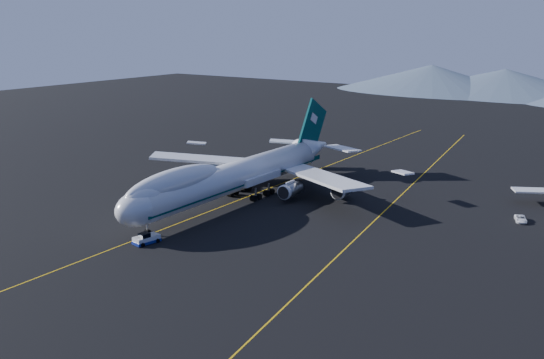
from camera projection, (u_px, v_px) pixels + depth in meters
The scene contains 6 objects.
ground at pixel (236, 201), 131.96m from camera, with size 500.00×500.00×0.00m, color black.
taxiway_line_main at pixel (236, 201), 131.95m from camera, with size 0.25×220.00×0.01m, color gold.
taxiway_line_side at pixel (382, 213), 123.57m from camera, with size 0.25×200.00×0.01m, color gold.
boeing_747 at pixel (236, 175), 130.53m from camera, with size 59.62×72.43×19.37m.
pushback_tug at pixel (147, 240), 106.64m from camera, with size 3.44×5.09×2.05m.
service_van at pixel (521, 219), 118.13m from camera, with size 2.00×4.34×1.21m, color white.
Camera 1 is at (77.86, -100.10, 37.60)m, focal length 40.00 mm.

